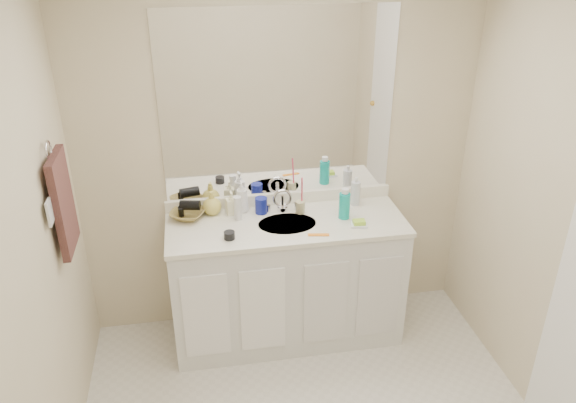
% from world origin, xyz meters
% --- Properties ---
extents(wall_back, '(2.60, 0.02, 2.40)m').
position_xyz_m(wall_back, '(0.00, 1.30, 1.20)').
color(wall_back, beige).
rests_on(wall_back, floor).
extents(wall_left, '(0.02, 2.60, 2.40)m').
position_xyz_m(wall_left, '(-1.30, 0.00, 1.20)').
color(wall_left, beige).
rests_on(wall_left, floor).
extents(vanity_cabinet, '(1.50, 0.55, 0.85)m').
position_xyz_m(vanity_cabinet, '(0.00, 1.02, 0.42)').
color(vanity_cabinet, silver).
rests_on(vanity_cabinet, floor).
extents(countertop, '(1.52, 0.57, 0.03)m').
position_xyz_m(countertop, '(0.00, 1.02, 0.86)').
color(countertop, white).
rests_on(countertop, vanity_cabinet).
extents(backsplash, '(1.52, 0.03, 0.08)m').
position_xyz_m(backsplash, '(0.00, 1.29, 0.92)').
color(backsplash, white).
rests_on(backsplash, countertop).
extents(sink_basin, '(0.37, 0.37, 0.02)m').
position_xyz_m(sink_basin, '(0.00, 1.00, 0.87)').
color(sink_basin, '#BDB4A6').
rests_on(sink_basin, countertop).
extents(faucet, '(0.02, 0.02, 0.11)m').
position_xyz_m(faucet, '(0.00, 1.18, 0.94)').
color(faucet, silver).
rests_on(faucet, countertop).
extents(mirror, '(1.48, 0.01, 1.20)m').
position_xyz_m(mirror, '(0.00, 1.29, 1.56)').
color(mirror, white).
rests_on(mirror, wall_back).
extents(blue_mug, '(0.10, 0.10, 0.11)m').
position_xyz_m(blue_mug, '(-0.14, 1.18, 0.93)').
color(blue_mug, navy).
rests_on(blue_mug, countertop).
extents(tan_cup, '(0.06, 0.06, 0.08)m').
position_xyz_m(tan_cup, '(0.11, 1.14, 0.92)').
color(tan_cup, '#C0BA88').
rests_on(tan_cup, countertop).
extents(toothbrush, '(0.02, 0.04, 0.21)m').
position_xyz_m(toothbrush, '(0.12, 1.14, 1.03)').
color(toothbrush, '#EE3E62').
rests_on(toothbrush, tan_cup).
extents(mouthwash_bottle, '(0.09, 0.09, 0.17)m').
position_xyz_m(mouthwash_bottle, '(0.37, 1.02, 0.97)').
color(mouthwash_bottle, '#0EAFA3').
rests_on(mouthwash_bottle, countertop).
extents(clear_pump_bottle, '(0.08, 0.08, 0.16)m').
position_xyz_m(clear_pump_bottle, '(0.50, 1.19, 0.96)').
color(clear_pump_bottle, silver).
rests_on(clear_pump_bottle, countertop).
extents(soap_dish, '(0.12, 0.10, 0.01)m').
position_xyz_m(soap_dish, '(0.44, 0.90, 0.89)').
color(soap_dish, white).
rests_on(soap_dish, countertop).
extents(green_soap, '(0.08, 0.06, 0.03)m').
position_xyz_m(green_soap, '(0.44, 0.90, 0.90)').
color(green_soap, '#ADE537').
rests_on(green_soap, soap_dish).
extents(orange_comb, '(0.13, 0.05, 0.01)m').
position_xyz_m(orange_comb, '(0.16, 0.83, 0.88)').
color(orange_comb, orange).
rests_on(orange_comb, countertop).
extents(dark_jar, '(0.07, 0.07, 0.05)m').
position_xyz_m(dark_jar, '(-0.37, 0.88, 0.90)').
color(dark_jar, black).
rests_on(dark_jar, countertop).
extents(extra_white_bottle, '(0.05, 0.05, 0.16)m').
position_xyz_m(extra_white_bottle, '(-0.30, 1.12, 0.96)').
color(extra_white_bottle, silver).
rests_on(extra_white_bottle, countertop).
extents(soap_bottle_white, '(0.09, 0.09, 0.22)m').
position_xyz_m(soap_bottle_white, '(-0.26, 1.22, 0.99)').
color(soap_bottle_white, white).
rests_on(soap_bottle_white, countertop).
extents(soap_bottle_cream, '(0.08, 0.08, 0.15)m').
position_xyz_m(soap_bottle_cream, '(-0.33, 1.20, 0.96)').
color(soap_bottle_cream, '#FCF9CD').
rests_on(soap_bottle_cream, countertop).
extents(soap_bottle_yellow, '(0.14, 0.14, 0.16)m').
position_xyz_m(soap_bottle_yellow, '(-0.46, 1.22, 0.96)').
color(soap_bottle_yellow, '#D4C352').
rests_on(soap_bottle_yellow, countertop).
extents(wicker_basket, '(0.28, 0.28, 0.05)m').
position_xyz_m(wicker_basket, '(-0.62, 1.19, 0.91)').
color(wicker_basket, olive).
rests_on(wicker_basket, countertop).
extents(hair_dryer, '(0.14, 0.09, 0.06)m').
position_xyz_m(hair_dryer, '(-0.60, 1.19, 0.97)').
color(hair_dryer, black).
rests_on(hair_dryer, wicker_basket).
extents(towel_ring, '(0.01, 0.11, 0.11)m').
position_xyz_m(towel_ring, '(-1.27, 0.77, 1.55)').
color(towel_ring, silver).
rests_on(towel_ring, wall_left).
extents(hand_towel, '(0.04, 0.32, 0.55)m').
position_xyz_m(hand_towel, '(-1.25, 0.77, 1.25)').
color(hand_towel, black).
rests_on(hand_towel, towel_ring).
extents(switch_plate, '(0.01, 0.08, 0.13)m').
position_xyz_m(switch_plate, '(-1.27, 0.57, 1.30)').
color(switch_plate, silver).
rests_on(switch_plate, wall_left).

